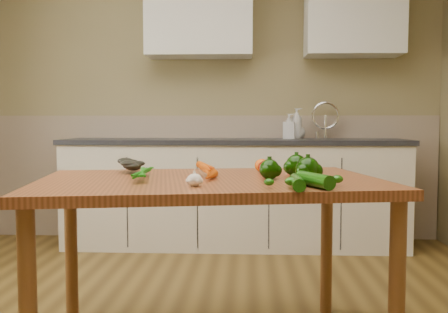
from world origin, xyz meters
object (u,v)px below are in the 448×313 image
object	(u,v)px
carrot_bunch	(186,170)
tomato_c	(292,166)
tomato_b	(262,165)
zucchini_b	(297,182)
leafy_greens	(125,162)
garlic_bulb	(194,180)
pepper_b	(296,166)
pepper_c	(308,170)
soap_bottle_b	(289,126)
tomato_a	(265,167)
soap_bottle_a	(296,123)
table	(210,198)
zucchini_a	(314,180)
pepper_a	(269,169)
soap_bottle_c	(298,130)

from	to	relation	value
carrot_bunch	tomato_c	size ratio (longest dim) A/B	3.71
tomato_b	zucchini_b	world-z (taller)	tomato_b
leafy_greens	tomato_b	bearing A→B (deg)	7.39
garlic_bulb	tomato_b	xyz separation A→B (m)	(0.27, 0.59, 0.01)
pepper_b	leafy_greens	bearing A→B (deg)	170.31
pepper_c	tomato_c	world-z (taller)	pepper_c
pepper_b	tomato_b	world-z (taller)	pepper_b
pepper_b	tomato_b	size ratio (longest dim) A/B	1.41
pepper_c	zucchini_b	bearing A→B (deg)	-106.24
zucchini_b	soap_bottle_b	bearing A→B (deg)	86.09
carrot_bunch	tomato_a	size ratio (longest dim) A/B	4.06
soap_bottle_a	zucchini_b	world-z (taller)	soap_bottle_a
table	zucchini_a	world-z (taller)	zucchini_a
pepper_a	tomato_c	world-z (taller)	pepper_a
carrot_bunch	zucchini_b	distance (m)	0.56
soap_bottle_a	zucchini_a	size ratio (longest dim) A/B	1.28
pepper_c	zucchini_b	size ratio (longest dim) A/B	0.49
pepper_a	tomato_a	distance (m)	0.25
carrot_bunch	tomato_c	bearing A→B (deg)	19.86
tomato_a	tomato_b	size ratio (longest dim) A/B	0.96
pepper_b	tomato_a	bearing A→B (deg)	132.79
carrot_bunch	tomato_c	distance (m)	0.56
soap_bottle_a	tomato_c	bearing A→B (deg)	-156.64
pepper_c	carrot_bunch	bearing A→B (deg)	168.42
tomato_b	zucchini_a	size ratio (longest dim) A/B	0.34
table	soap_bottle_a	xyz separation A→B (m)	(0.58, 2.14, 0.33)
soap_bottle_c	zucchini_b	distance (m)	2.51
garlic_bulb	tomato_a	xyz separation A→B (m)	(0.29, 0.51, 0.01)
soap_bottle_b	leafy_greens	bearing A→B (deg)	161.83
leafy_greens	zucchini_a	distance (m)	0.99
leafy_greens	pepper_b	world-z (taller)	leafy_greens
tomato_b	carrot_bunch	bearing A→B (deg)	-138.11
tomato_a	tomato_b	distance (m)	0.08
table	tomato_a	xyz separation A→B (m)	(0.25, 0.23, 0.12)
pepper_b	soap_bottle_a	bearing A→B (deg)	84.54
soap_bottle_b	tomato_b	distance (m)	1.81
soap_bottle_b	pepper_c	bearing A→B (deg)	-173.93
soap_bottle_a	soap_bottle_b	xyz separation A→B (m)	(-0.07, -0.05, -0.02)
garlic_bulb	tomato_a	bearing A→B (deg)	60.48
soap_bottle_a	leafy_greens	xyz separation A→B (m)	(-1.01, -1.92, -0.19)
table	tomato_c	xyz separation A→B (m)	(0.38, 0.28, 0.12)
pepper_c	zucchini_a	distance (m)	0.18
zucchini_a	zucchini_b	distance (m)	0.08
leafy_greens	pepper_a	distance (m)	0.73
soap_bottle_b	zucchini_b	size ratio (longest dim) A/B	1.03
leafy_greens	tomato_b	xyz separation A→B (m)	(0.67, 0.09, -0.02)
tomato_c	zucchini_b	size ratio (longest dim) A/B	0.36
zucchini_a	leafy_greens	bearing A→B (deg)	149.14
tomato_a	tomato_c	distance (m)	0.14
soap_bottle_a	tomato_a	size ratio (longest dim) A/B	3.88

